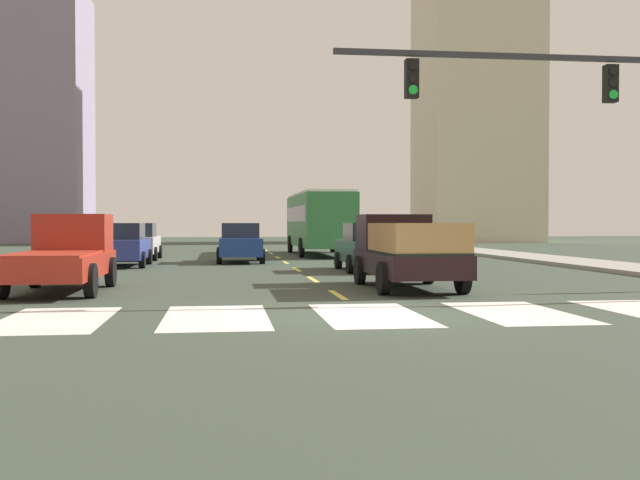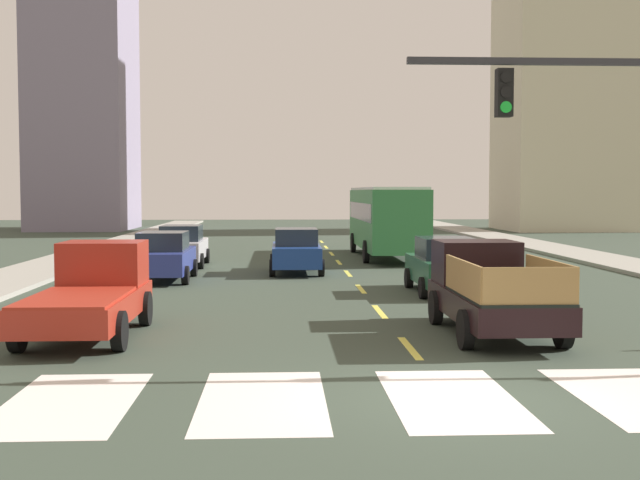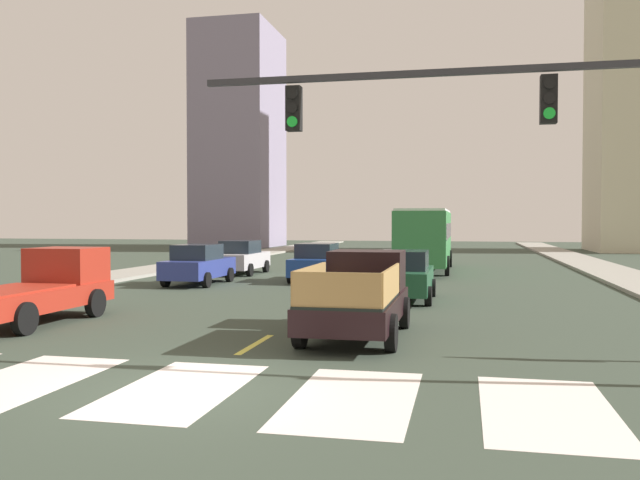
{
  "view_description": "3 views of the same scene",
  "coord_description": "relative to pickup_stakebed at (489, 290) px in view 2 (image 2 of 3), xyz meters",
  "views": [
    {
      "loc": [
        -2.73,
        -13.85,
        1.72
      ],
      "look_at": [
        0.6,
        11.91,
        1.14
      ],
      "focal_mm": 42.47,
      "sensor_mm": 36.0,
      "label": 1
    },
    {
      "loc": [
        -2.58,
        -12.15,
        3.12
      ],
      "look_at": [
        -1.68,
        6.35,
        2.03
      ],
      "focal_mm": 46.19,
      "sensor_mm": 36.0,
      "label": 2
    },
    {
      "loc": [
        4.52,
        -10.05,
        2.74
      ],
      "look_at": [
        -0.2,
        11.67,
        2.09
      ],
      "focal_mm": 37.51,
      "sensor_mm": 36.0,
      "label": 3
    }
  ],
  "objects": [
    {
      "name": "sedan_mid",
      "position": [
        -8.71,
        11.0,
        -0.08
      ],
      "size": [
        2.02,
        4.4,
        1.72
      ],
      "rotation": [
        0.0,
        0.0,
        -0.0
      ],
      "color": "navy",
      "rests_on": "ground"
    },
    {
      "name": "crosswalk_stripe_4",
      "position": [
        0.8,
        -5.8,
        -0.93
      ],
      "size": [
        1.89,
        3.79,
        0.01
      ],
      "primitive_type": "cube",
      "color": "silver",
      "rests_on": "ground"
    },
    {
      "name": "pickup_stakebed",
      "position": [
        0.0,
        0.0,
        0.0
      ],
      "size": [
        2.18,
        5.2,
        1.96
      ],
      "rotation": [
        0.0,
        0.0,
        0.04
      ],
      "color": "black",
      "rests_on": "ground"
    },
    {
      "name": "sedan_near_right",
      "position": [
        -8.75,
        16.67,
        -0.08
      ],
      "size": [
        2.02,
        4.4,
        1.72
      ],
      "rotation": [
        0.0,
        0.0,
        -0.04
      ],
      "color": "silver",
      "rests_on": "ground"
    },
    {
      "name": "sedan_near_left",
      "position": [
        -4.02,
        13.5,
        -0.08
      ],
      "size": [
        2.02,
        4.4,
        1.72
      ],
      "rotation": [
        0.0,
        0.0,
        0.02
      ],
      "color": "navy",
      "rests_on": "ground"
    },
    {
      "name": "crosswalk_stripe_2",
      "position": [
        -4.91,
        -5.8,
        -0.93
      ],
      "size": [
        1.89,
        3.79,
        0.01
      ],
      "primitive_type": "cube",
      "color": "silver",
      "rests_on": "ground"
    },
    {
      "name": "lane_dash_1",
      "position": [
        -2.05,
        3.2,
        -0.93
      ],
      "size": [
        0.16,
        2.4,
        0.01
      ],
      "primitive_type": "cube",
      "color": "#DCD24B",
      "rests_on": "ground"
    },
    {
      "name": "ground_plane",
      "position": [
        -2.05,
        -5.8,
        -0.94
      ],
      "size": [
        160.0,
        160.0,
        0.0
      ],
      "primitive_type": "plane",
      "color": "#364135"
    },
    {
      "name": "lane_dash_4",
      "position": [
        -2.05,
        18.2,
        -0.93
      ],
      "size": [
        0.16,
        2.4,
        0.01
      ],
      "primitive_type": "cube",
      "color": "#DCD24B",
      "rests_on": "ground"
    },
    {
      "name": "tower_tall_centre",
      "position": [
        18.59,
        48.25,
        15.56
      ],
      "size": [
        10.08,
        9.35,
        32.99
      ],
      "primitive_type": "cube",
      "color": "beige",
      "rests_on": "ground"
    },
    {
      "name": "lane_dash_2",
      "position": [
        -2.05,
        8.2,
        -0.93
      ],
      "size": [
        0.16,
        2.4,
        0.01
      ],
      "primitive_type": "cube",
      "color": "#DCD24B",
      "rests_on": "ground"
    },
    {
      "name": "lane_dash_7",
      "position": [
        -2.05,
        33.2,
        -0.93
      ],
      "size": [
        0.16,
        2.4,
        0.01
      ],
      "primitive_type": "cube",
      "color": "#DCD24B",
      "rests_on": "ground"
    },
    {
      "name": "crosswalk_stripe_1",
      "position": [
        -7.76,
        -5.8,
        -0.93
      ],
      "size": [
        1.89,
        3.79,
        0.01
      ],
      "primitive_type": "cube",
      "color": "silver",
      "rests_on": "ground"
    },
    {
      "name": "sidewalk_left",
      "position": [
        -14.01,
        12.2,
        -0.86
      ],
      "size": [
        2.94,
        110.0,
        0.15
      ],
      "primitive_type": "cube",
      "color": "gray",
      "rests_on": "ground"
    },
    {
      "name": "lane_dash_3",
      "position": [
        -2.05,
        13.2,
        -0.93
      ],
      "size": [
        0.16,
        2.4,
        0.01
      ],
      "primitive_type": "cube",
      "color": "#DCD24B",
      "rests_on": "ground"
    },
    {
      "name": "lane_dash_5",
      "position": [
        -2.05,
        23.2,
        -0.93
      ],
      "size": [
        0.16,
        2.4,
        0.01
      ],
      "primitive_type": "cube",
      "color": "#DCD24B",
      "rests_on": "ground"
    },
    {
      "name": "lane_dash_6",
      "position": [
        -2.05,
        28.2,
        -0.93
      ],
      "size": [
        0.16,
        2.4,
        0.01
      ],
      "primitive_type": "cube",
      "color": "#DCD24B",
      "rests_on": "ground"
    },
    {
      "name": "pickup_dark",
      "position": [
        -8.76,
        0.19,
        -0.02
      ],
      "size": [
        2.18,
        5.2,
        1.96
      ],
      "rotation": [
        0.0,
        0.0,
        0.02
      ],
      "color": "maroon",
      "rests_on": "ground"
    },
    {
      "name": "block_mid_left",
      "position": [
        -20.77,
        51.14,
        10.44
      ],
      "size": [
        7.56,
        9.82,
        22.75
      ],
      "primitive_type": "cube",
      "color": "gray",
      "rests_on": "ground"
    },
    {
      "name": "crosswalk_stripe_3",
      "position": [
        -2.05,
        -5.8,
        -0.93
      ],
      "size": [
        1.89,
        3.79,
        0.01
      ],
      "primitive_type": "cube",
      "color": "silver",
      "rests_on": "ground"
    },
    {
      "name": "city_bus",
      "position": [
        0.37,
        20.73,
        1.02
      ],
      "size": [
        2.72,
        10.8,
        3.32
      ],
      "rotation": [
        0.0,
        0.0,
        -0.01
      ],
      "color": "#30793E",
      "rests_on": "ground"
    },
    {
      "name": "sedan_far",
      "position": [
        0.43,
        7.03,
        -0.08
      ],
      "size": [
        2.02,
        4.4,
        1.72
      ],
      "rotation": [
        0.0,
        0.0,
        0.02
      ],
      "color": "#1E5134",
      "rests_on": "ground"
    },
    {
      "name": "lane_dash_0",
      "position": [
        -2.05,
        -1.8,
        -0.93
      ],
      "size": [
        0.16,
        2.4,
        0.01
      ],
      "primitive_type": "cube",
      "color": "#DCD24B",
      "rests_on": "ground"
    }
  ]
}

